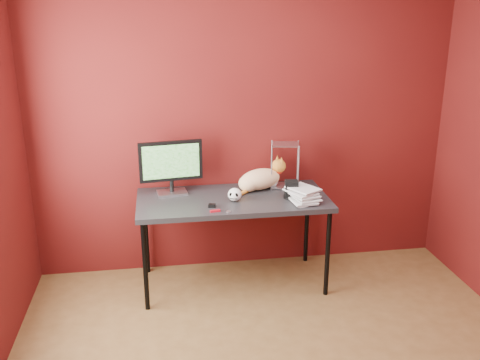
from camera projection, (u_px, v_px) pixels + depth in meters
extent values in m
cube|color=#4D0E0E|center=(244.00, 119.00, 4.41)|extent=(3.50, 0.02, 2.60)
cube|color=black|center=(233.00, 200.00, 4.21)|extent=(1.50, 0.70, 0.04)
cylinder|color=black|center=(145.00, 267.00, 3.95)|extent=(0.04, 0.04, 0.71)
cylinder|color=black|center=(328.00, 254.00, 4.15)|extent=(0.04, 0.04, 0.71)
cylinder|color=black|center=(146.00, 234.00, 4.51)|extent=(0.04, 0.04, 0.71)
cylinder|color=black|center=(307.00, 224.00, 4.72)|extent=(0.04, 0.04, 0.71)
cube|color=#AFAFB4|center=(172.00, 193.00, 4.30)|extent=(0.25, 0.19, 0.02)
cylinder|color=black|center=(172.00, 186.00, 4.28)|extent=(0.03, 0.03, 0.10)
cube|color=black|center=(171.00, 161.00, 4.21)|extent=(0.50, 0.10, 0.32)
cube|color=#155015|center=(171.00, 161.00, 4.21)|extent=(0.45, 0.06, 0.27)
ellipsoid|color=orange|center=(260.00, 179.00, 4.38)|extent=(0.41, 0.31, 0.17)
ellipsoid|color=orange|center=(249.00, 183.00, 4.33)|extent=(0.22, 0.21, 0.14)
sphere|color=white|center=(271.00, 180.00, 4.44)|extent=(0.12, 0.12, 0.12)
sphere|color=orange|center=(279.00, 166.00, 4.44)|extent=(0.12, 0.12, 0.12)
cone|color=orange|center=(281.00, 160.00, 4.40)|extent=(0.04, 0.04, 0.05)
cone|color=orange|center=(277.00, 158.00, 4.45)|extent=(0.04, 0.04, 0.05)
cylinder|color=red|center=(277.00, 172.00, 4.45)|extent=(0.09, 0.09, 0.01)
cylinder|color=orange|center=(242.00, 193.00, 4.26)|extent=(0.16, 0.16, 0.03)
ellipsoid|color=white|center=(235.00, 194.00, 4.12)|extent=(0.11, 0.11, 0.10)
ellipsoid|color=black|center=(233.00, 195.00, 4.07)|extent=(0.03, 0.02, 0.03)
ellipsoid|color=black|center=(238.00, 195.00, 4.08)|extent=(0.03, 0.02, 0.03)
cube|color=black|center=(236.00, 199.00, 4.08)|extent=(0.06, 0.02, 0.01)
cylinder|color=black|center=(291.00, 197.00, 4.20)|extent=(0.12, 0.12, 0.02)
cube|color=black|center=(291.00, 188.00, 4.18)|extent=(0.11, 0.10, 0.12)
imported|color=beige|center=(293.00, 188.00, 4.07)|extent=(0.20, 0.26, 0.24)
imported|color=beige|center=(294.00, 157.00, 4.00)|extent=(0.22, 0.27, 0.24)
imported|color=beige|center=(295.00, 126.00, 3.92)|extent=(0.25, 0.28, 0.24)
imported|color=beige|center=(296.00, 93.00, 3.84)|extent=(0.26, 0.29, 0.24)
imported|color=beige|center=(297.00, 59.00, 3.77)|extent=(0.28, 0.30, 0.24)
cylinder|color=#AFAFB4|center=(274.00, 169.00, 4.30)|extent=(0.01, 0.01, 0.38)
cylinder|color=#AFAFB4|center=(300.00, 168.00, 4.34)|extent=(0.01, 0.01, 0.38)
cylinder|color=#AFAFB4|center=(270.00, 163.00, 4.47)|extent=(0.01, 0.01, 0.38)
cylinder|color=#AFAFB4|center=(295.00, 162.00, 4.50)|extent=(0.01, 0.01, 0.38)
cube|color=#AFAFB4|center=(284.00, 186.00, 4.46)|extent=(0.25, 0.22, 0.01)
cube|color=#AFAFB4|center=(285.00, 144.00, 4.35)|extent=(0.25, 0.22, 0.01)
cube|color=#B20D1A|center=(215.00, 211.00, 3.92)|extent=(0.08, 0.03, 0.02)
cube|color=black|center=(212.00, 206.00, 4.01)|extent=(0.06, 0.04, 0.03)
cylinder|color=#AFAFB4|center=(229.00, 211.00, 3.92)|extent=(0.04, 0.04, 0.00)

